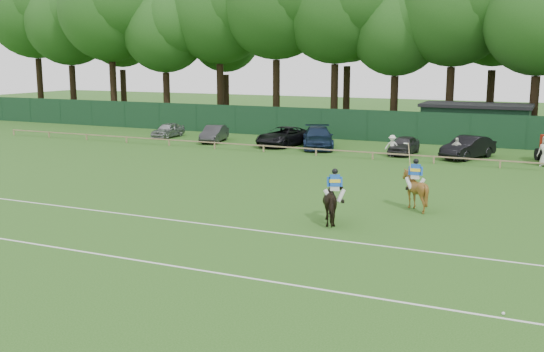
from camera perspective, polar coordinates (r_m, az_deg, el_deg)
The scene contains 19 objects.
ground at distance 26.56m, azimuth -3.68°, elevation -3.98°, with size 160.00×160.00×0.00m, color #1E4C14.
horse_dark at distance 25.97m, azimuth 5.61°, elevation -2.39°, with size 0.93×2.05×1.73m, color black.
horse_chestnut at distance 28.90m, azimuth 12.67°, elevation -1.24°, with size 1.41×1.59×1.75m, color brown.
sedan_silver at distance 54.38m, azimuth -9.31°, elevation 4.09°, with size 1.46×3.63×1.24m, color #97999C.
sedan_grey at distance 50.94m, azimuth -5.21°, elevation 3.79°, with size 1.39×3.98×1.31m, color #2C2C2F.
suv_black at distance 48.52m, azimuth 1.03°, elevation 3.57°, with size 2.38×5.16×1.43m, color black.
sedan_navy at distance 47.39m, azimuth 4.14°, elevation 3.45°, with size 2.19×5.37×1.56m, color #111F36.
hatch_grey at distance 45.17m, azimuth 11.74°, elevation 2.72°, with size 1.52×3.77×1.28m, color #302F32.
estate_black at distance 44.37m, azimuth 17.15°, elevation 2.46°, with size 1.57×4.51×1.49m, color black.
spectator_left at distance 44.02m, azimuth 10.72°, elevation 2.68°, with size 0.95×0.55×1.47m, color silver.
spectator_mid at distance 43.33m, azimuth 16.19°, elevation 2.34°, with size 0.88×0.37×1.51m, color silver.
rider_dark at distance 25.79m, azimuth 5.65°, elevation -0.74°, with size 0.90×0.59×1.41m.
rider_chestnut at distance 28.74m, azimuth 12.73°, elevation 0.27°, with size 0.94×0.57×2.05m.
polo_ball at distance 18.17m, azimuth 20.03°, elevation -11.50°, with size 0.09×0.09×0.09m, color silver.
pitch_lines at distance 23.65m, azimuth -7.70°, elevation -5.88°, with size 60.00×5.10×0.01m.
pitch_rail at distance 42.88m, azimuth 7.74°, elevation 2.17°, with size 62.10×0.10×0.50m.
perimeter_fence at distance 51.40m, azimuth 10.69°, elevation 4.38°, with size 92.08×0.08×2.50m.
utility_shed at distance 53.25m, azimuth 17.78°, elevation 4.58°, with size 8.40×4.40×3.04m.
tree_row at distance 58.91m, azimuth 14.42°, elevation 3.78°, with size 96.00×12.00×21.00m, color #26561C, non-canonical shape.
Camera 1 is at (12.19, -22.63, 6.70)m, focal length 42.00 mm.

